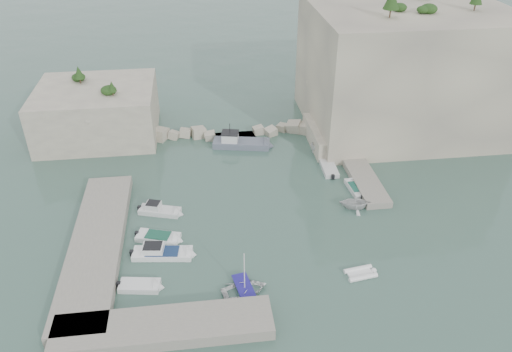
{
  "coord_description": "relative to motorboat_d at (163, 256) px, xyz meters",
  "views": [
    {
      "loc": [
        -6.03,
        -41.43,
        32.8
      ],
      "look_at": [
        0.0,
        6.0,
        3.0
      ],
      "focal_mm": 35.0,
      "sensor_mm": 36.0,
      "label": 1
    }
  ],
  "objects": [
    {
      "name": "breakwater",
      "position": [
        9.44,
        24.87,
        0.7
      ],
      "size": [
        28.0,
        3.0,
        1.4
      ],
      "primitive_type": "cube",
      "color": "beige",
      "rests_on": "ground"
    },
    {
      "name": "ground",
      "position": [
        10.44,
        2.87,
        0.0
      ],
      "size": [
        400.0,
        400.0,
        0.0
      ],
      "primitive_type": "plane",
      "color": "#416256",
      "rests_on": "ground"
    },
    {
      "name": "ledge_east",
      "position": [
        23.94,
        12.87,
        0.4
      ],
      "size": [
        3.0,
        16.0,
        0.8
      ],
      "primitive_type": "cube",
      "color": "#9E9689",
      "rests_on": "ground"
    },
    {
      "name": "rowboat",
      "position": [
        7.52,
        -5.93,
        0.0
      ],
      "size": [
        4.7,
        3.75,
        0.87
      ],
      "primitive_type": "imported",
      "rotation": [
        0.0,
        0.0,
        1.76
      ],
      "color": "white",
      "rests_on": "ground"
    },
    {
      "name": "inflatable_dinghy",
      "position": [
        18.59,
        -5.09,
        0.0
      ],
      "size": [
        3.26,
        1.93,
        0.44
      ],
      "primitive_type": null,
      "rotation": [
        0.0,
        0.0,
        0.15
      ],
      "color": "white",
      "rests_on": "ground"
    },
    {
      "name": "tender_east_b",
      "position": [
        22.38,
        8.9,
        0.0
      ],
      "size": [
        1.84,
        4.51,
        0.7
      ],
      "primitive_type": null,
      "rotation": [
        0.0,
        0.0,
        1.65
      ],
      "color": "silver",
      "rests_on": "ground"
    },
    {
      "name": "work_boat",
      "position": [
        10.02,
        21.58,
        0.0
      ],
      "size": [
        8.74,
        4.08,
        2.2
      ],
      "primitive_type": null,
      "rotation": [
        0.0,
        0.0,
        -0.2
      ],
      "color": "slate",
      "rests_on": "ground"
    },
    {
      "name": "rowboat_mast",
      "position": [
        7.52,
        -5.93,
        2.54
      ],
      "size": [
        0.1,
        0.1,
        4.2
      ],
      "primitive_type": "cylinder",
      "color": "white",
      "rests_on": "rowboat"
    },
    {
      "name": "tender_east_a",
      "position": [
        21.21,
        5.46,
        0.0
      ],
      "size": [
        3.95,
        3.53,
        1.88
      ],
      "primitive_type": "imported",
      "rotation": [
        0.0,
        0.0,
        1.43
      ],
      "color": "silver",
      "rests_on": "ground"
    },
    {
      "name": "tender_east_c",
      "position": [
        20.41,
        14.24,
        0.0
      ],
      "size": [
        1.93,
        5.46,
        0.7
      ],
      "primitive_type": null,
      "rotation": [
        0.0,
        0.0,
        1.54
      ],
      "color": "silver",
      "rests_on": "ground"
    },
    {
      "name": "outcrop_west",
      "position": [
        -9.56,
        27.87,
        3.5
      ],
      "size": [
        16.0,
        14.0,
        7.0
      ],
      "primitive_type": "cube",
      "color": "beige",
      "rests_on": "ground"
    },
    {
      "name": "quay_west",
      "position": [
        -6.56,
        1.87,
        0.55
      ],
      "size": [
        5.0,
        24.0,
        1.1
      ],
      "primitive_type": "cube",
      "color": "#9E9689",
      "rests_on": "ground"
    },
    {
      "name": "cliff_terrace",
      "position": [
        23.44,
        20.87,
        1.25
      ],
      "size": [
        8.0,
        10.0,
        2.5
      ],
      "primitive_type": "cube",
      "color": "beige",
      "rests_on": "ground"
    },
    {
      "name": "motorboat_c",
      "position": [
        -0.52,
        2.64,
        0.0
      ],
      "size": [
        5.19,
        3.17,
        0.7
      ],
      "primitive_type": null,
      "rotation": [
        0.0,
        0.0,
        -0.31
      ],
      "color": "white",
      "rests_on": "ground"
    },
    {
      "name": "cliff_east",
      "position": [
        33.44,
        25.87,
        8.5
      ],
      "size": [
        26.0,
        22.0,
        17.0
      ],
      "primitive_type": "cube",
      "color": "beige",
      "rests_on": "ground"
    },
    {
      "name": "motorboat_b",
      "position": [
        -0.53,
        7.27,
        0.0
      ],
      "size": [
        5.27,
        3.03,
        1.4
      ],
      "primitive_type": null,
      "rotation": [
        0.0,
        0.0,
        -0.3
      ],
      "color": "silver",
      "rests_on": "ground"
    },
    {
      "name": "motorboat_d",
      "position": [
        0.0,
        0.0,
        0.0
      ],
      "size": [
        6.59,
        2.69,
        1.4
      ],
      "primitive_type": null,
      "rotation": [
        0.0,
        0.0,
        -0.13
      ],
      "color": "white",
      "rests_on": "ground"
    },
    {
      "name": "quay_south",
      "position": [
        0.44,
        -9.63,
        0.55
      ],
      "size": [
        18.0,
        4.0,
        1.1
      ],
      "primitive_type": "cube",
      "color": "#9E9689",
      "rests_on": "ground"
    },
    {
      "name": "motorboat_e",
      "position": [
        -1.93,
        -4.24,
        0.0
      ],
      "size": [
        4.24,
        2.25,
        0.7
      ],
      "primitive_type": null,
      "rotation": [
        0.0,
        0.0,
        -0.15
      ],
      "color": "white",
      "rests_on": "ground"
    },
    {
      "name": "tender_east_d",
      "position": [
        21.26,
        18.28,
        0.0
      ],
      "size": [
        4.79,
        2.37,
        1.77
      ],
      "primitive_type": "imported",
      "rotation": [
        0.0,
        0.0,
        1.43
      ],
      "color": "white",
      "rests_on": "ground"
    }
  ]
}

